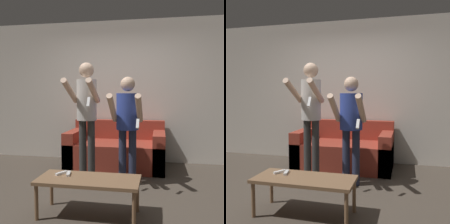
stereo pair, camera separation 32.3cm
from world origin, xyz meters
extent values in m
plane|color=#4C4238|center=(0.00, 0.00, 0.00)|extent=(14.00, 14.00, 0.00)
cube|color=silver|center=(0.00, 1.89, 1.35)|extent=(6.40, 0.06, 2.70)
cube|color=#9E3828|center=(-0.02, 1.36, 0.23)|extent=(1.69, 0.91, 0.46)
cube|color=#9E3828|center=(-0.02, 1.74, 0.63)|extent=(1.69, 0.16, 0.35)
cube|color=#9E3828|center=(-0.77, 1.36, 0.32)|extent=(0.20, 0.91, 0.65)
cube|color=#9E3828|center=(0.73, 1.36, 0.32)|extent=(0.20, 0.91, 0.65)
cylinder|color=#383838|center=(-0.39, 0.54, 0.46)|extent=(0.11, 0.11, 0.93)
cylinder|color=#383838|center=(-0.26, 0.54, 0.46)|extent=(0.11, 0.11, 0.93)
cylinder|color=silver|center=(-0.32, 0.54, 1.22)|extent=(0.29, 0.29, 0.59)
sphere|color=beige|center=(-0.32, 0.54, 1.65)|extent=(0.22, 0.22, 0.22)
cylinder|color=beige|center=(-0.49, 0.29, 1.35)|extent=(0.08, 0.54, 0.35)
cylinder|color=beige|center=(-0.16, 0.29, 1.35)|extent=(0.08, 0.54, 0.35)
cube|color=white|center=(-0.16, 0.04, 1.21)|extent=(0.04, 0.09, 0.13)
cylinder|color=#282D47|center=(0.21, 0.54, 0.40)|extent=(0.11, 0.11, 0.80)
cylinder|color=#282D47|center=(0.35, 0.54, 0.40)|extent=(0.11, 0.11, 0.80)
cylinder|color=#2D429E|center=(0.28, 0.54, 1.06)|extent=(0.32, 0.32, 0.52)
sphere|color=beige|center=(0.28, 0.54, 1.45)|extent=(0.21, 0.21, 0.21)
cylinder|color=beige|center=(0.10, 0.32, 1.12)|extent=(0.08, 0.50, 0.41)
cylinder|color=beige|center=(0.46, 0.32, 1.12)|extent=(0.08, 0.50, 0.41)
cube|color=white|center=(0.46, 0.09, 0.94)|extent=(0.04, 0.10, 0.12)
cube|color=#846042|center=(-0.01, -0.50, 0.40)|extent=(1.10, 0.47, 0.04)
cylinder|color=#846042|center=(-0.52, -0.70, 0.19)|extent=(0.04, 0.04, 0.38)
cylinder|color=#846042|center=(0.50, -0.70, 0.19)|extent=(0.04, 0.04, 0.38)
cylinder|color=#846042|center=(-0.52, -0.31, 0.19)|extent=(0.04, 0.04, 0.38)
cylinder|color=#846042|center=(0.50, -0.31, 0.19)|extent=(0.04, 0.04, 0.38)
cube|color=white|center=(-0.26, -0.42, 0.43)|extent=(0.07, 0.15, 0.02)
cube|color=white|center=(-0.35, -0.42, 0.43)|extent=(0.11, 0.15, 0.02)
camera|label=1|loc=(0.73, -3.16, 1.33)|focal=42.00mm
camera|label=2|loc=(1.04, -3.09, 1.33)|focal=42.00mm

